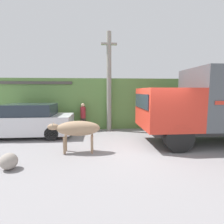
{
  "coord_description": "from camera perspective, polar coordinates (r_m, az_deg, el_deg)",
  "views": [
    {
      "loc": [
        -2.05,
        -6.53,
        2.32
      ],
      "look_at": [
        -1.49,
        0.4,
        1.49
      ],
      "focal_mm": 28.0,
      "sensor_mm": 36.0,
      "label": 1
    }
  ],
  "objects": [
    {
      "name": "pedestrian_on_hill",
      "position": [
        10.36,
        -9.43,
        -1.15
      ],
      "size": [
        0.4,
        0.4,
        1.63
      ],
      "rotation": [
        0.0,
        0.0,
        2.73
      ],
      "color": "#38332D",
      "rests_on": "ground_plane"
    },
    {
      "name": "roadside_rock",
      "position": [
        6.2,
        -30.63,
        -13.67
      ],
      "size": [
        0.5,
        0.5,
        0.5
      ],
      "color": "gray",
      "rests_on": "ground_plane"
    },
    {
      "name": "hillside_embankment",
      "position": [
        13.94,
        3.88,
        3.59
      ],
      "size": [
        32.0,
        6.4,
        3.09
      ],
      "color": "#608C47",
      "rests_on": "ground_plane"
    },
    {
      "name": "ground_plane",
      "position": [
        7.23,
        12.41,
        -12.08
      ],
      "size": [
        60.0,
        60.0,
        0.0
      ],
      "primitive_type": "plane",
      "color": "gray"
    },
    {
      "name": "brown_cow",
      "position": [
        6.74,
        -11.32,
        -5.4
      ],
      "size": [
        1.95,
        0.57,
        1.21
      ],
      "rotation": [
        0.0,
        0.0,
        0.11
      ],
      "color": "#9E7F60",
      "rests_on": "ground_plane"
    },
    {
      "name": "utility_pole",
      "position": [
        10.22,
        -0.99,
        10.15
      ],
      "size": [
        0.9,
        0.27,
        5.64
      ],
      "color": "gray",
      "rests_on": "ground_plane"
    },
    {
      "name": "building_backdrop",
      "position": [
        12.65,
        -25.01,
        2.25
      ],
      "size": [
        5.81,
        2.7,
        2.89
      ],
      "color": "#99ADB7",
      "rests_on": "ground_plane"
    },
    {
      "name": "parked_suv",
      "position": [
        9.87,
        -25.52,
        -2.68
      ],
      "size": [
        4.36,
        1.85,
        1.68
      ],
      "rotation": [
        0.0,
        0.0,
        -0.08
      ],
      "color": "silver",
      "rests_on": "ground_plane"
    }
  ]
}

